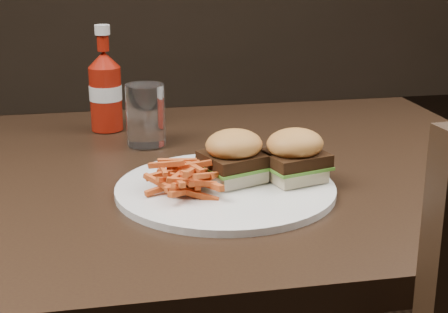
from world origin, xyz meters
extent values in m
cube|color=black|center=(0.00, 0.00, 0.73)|extent=(1.20, 0.80, 0.04)
cylinder|color=white|center=(0.09, -0.12, 0.76)|extent=(0.31, 0.31, 0.01)
cube|color=beige|center=(0.11, -0.10, 0.77)|extent=(0.09, 0.09, 0.02)
cube|color=beige|center=(0.19, -0.11, 0.77)|extent=(0.09, 0.09, 0.02)
cylinder|color=maroon|center=(-0.06, 0.25, 0.81)|extent=(0.07, 0.07, 0.12)
cylinder|color=white|center=(0.00, 0.13, 0.81)|extent=(0.08, 0.08, 0.10)
camera|label=1|loc=(-0.09, -1.00, 1.09)|focal=55.00mm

